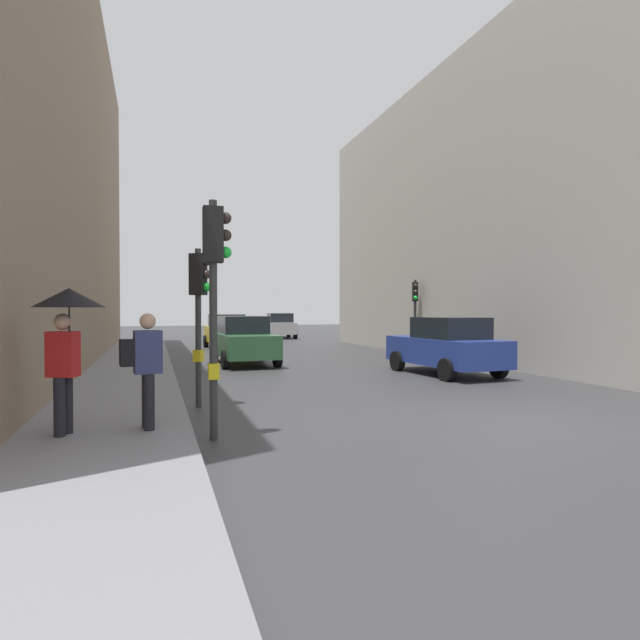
{
  "coord_description": "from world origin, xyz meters",
  "views": [
    {
      "loc": [
        -5.84,
        -7.88,
        1.98
      ],
      "look_at": [
        -1.37,
        6.08,
        1.7
      ],
      "focal_mm": 29.12,
      "sensor_mm": 36.0,
      "label": 1
    }
  ],
  "objects_px": {
    "traffic_light_near_left": "(215,275)",
    "car_blue_van": "(446,346)",
    "car_silver_hatchback": "(279,326)",
    "car_yellow_taxi": "(227,332)",
    "traffic_light_near_right": "(199,298)",
    "pedestrian_with_grey_backpack": "(145,364)",
    "pedestrian_with_umbrella": "(67,320)",
    "traffic_light_mid_street": "(415,303)",
    "car_green_estate": "(244,340)"
  },
  "relations": [
    {
      "from": "car_silver_hatchback",
      "to": "pedestrian_with_grey_backpack",
      "type": "relative_size",
      "value": 2.44
    },
    {
      "from": "traffic_light_near_left",
      "to": "traffic_light_near_right",
      "type": "bearing_deg",
      "value": 90.05
    },
    {
      "from": "traffic_light_mid_street",
      "to": "car_blue_van",
      "type": "height_order",
      "value": "traffic_light_mid_street"
    },
    {
      "from": "traffic_light_mid_street",
      "to": "car_green_estate",
      "type": "bearing_deg",
      "value": -170.51
    },
    {
      "from": "traffic_light_mid_street",
      "to": "car_yellow_taxi",
      "type": "xyz_separation_m",
      "value": [
        -7.24,
        6.64,
        -1.4
      ]
    },
    {
      "from": "pedestrian_with_grey_backpack",
      "to": "traffic_light_mid_street",
      "type": "bearing_deg",
      "value": 47.28
    },
    {
      "from": "car_green_estate",
      "to": "pedestrian_with_grey_backpack",
      "type": "distance_m",
      "value": 11.08
    },
    {
      "from": "car_yellow_taxi",
      "to": "pedestrian_with_umbrella",
      "type": "relative_size",
      "value": 1.99
    },
    {
      "from": "traffic_light_mid_street",
      "to": "car_green_estate",
      "type": "distance_m",
      "value": 7.92
    },
    {
      "from": "traffic_light_near_left",
      "to": "car_blue_van",
      "type": "relative_size",
      "value": 0.84
    },
    {
      "from": "traffic_light_mid_street",
      "to": "car_yellow_taxi",
      "type": "bearing_deg",
      "value": 137.51
    },
    {
      "from": "traffic_light_mid_street",
      "to": "car_green_estate",
      "type": "xyz_separation_m",
      "value": [
        -7.69,
        -1.28,
        -1.4
      ]
    },
    {
      "from": "car_green_estate",
      "to": "pedestrian_with_grey_backpack",
      "type": "relative_size",
      "value": 2.4
    },
    {
      "from": "traffic_light_near_left",
      "to": "pedestrian_with_grey_backpack",
      "type": "distance_m",
      "value": 1.72
    },
    {
      "from": "traffic_light_near_right",
      "to": "car_yellow_taxi",
      "type": "height_order",
      "value": "traffic_light_near_right"
    },
    {
      "from": "traffic_light_mid_street",
      "to": "traffic_light_near_left",
      "type": "bearing_deg",
      "value": -129.17
    },
    {
      "from": "traffic_light_mid_street",
      "to": "car_green_estate",
      "type": "height_order",
      "value": "traffic_light_mid_street"
    },
    {
      "from": "car_silver_hatchback",
      "to": "car_yellow_taxi",
      "type": "bearing_deg",
      "value": -118.37
    },
    {
      "from": "traffic_light_mid_street",
      "to": "car_blue_van",
      "type": "relative_size",
      "value": 0.76
    },
    {
      "from": "pedestrian_with_umbrella",
      "to": "traffic_light_near_right",
      "type": "bearing_deg",
      "value": 50.23
    },
    {
      "from": "traffic_light_near_left",
      "to": "pedestrian_with_grey_backpack",
      "type": "height_order",
      "value": "traffic_light_near_left"
    },
    {
      "from": "traffic_light_mid_street",
      "to": "car_silver_hatchback",
      "type": "relative_size",
      "value": 0.76
    },
    {
      "from": "traffic_light_near_right",
      "to": "pedestrian_with_umbrella",
      "type": "bearing_deg",
      "value": -129.77
    },
    {
      "from": "car_blue_van",
      "to": "pedestrian_with_umbrella",
      "type": "distance_m",
      "value": 11.32
    },
    {
      "from": "car_silver_hatchback",
      "to": "traffic_light_near_right",
      "type": "bearing_deg",
      "value": -106.85
    },
    {
      "from": "traffic_light_mid_street",
      "to": "car_silver_hatchback",
      "type": "height_order",
      "value": "traffic_light_mid_street"
    },
    {
      "from": "car_silver_hatchback",
      "to": "car_green_estate",
      "type": "distance_m",
      "value": 17.87
    },
    {
      "from": "car_green_estate",
      "to": "traffic_light_mid_street",
      "type": "bearing_deg",
      "value": 9.49
    },
    {
      "from": "pedestrian_with_umbrella",
      "to": "car_silver_hatchback",
      "type": "bearing_deg",
      "value": 70.67
    },
    {
      "from": "car_blue_van",
      "to": "pedestrian_with_grey_backpack",
      "type": "relative_size",
      "value": 2.44
    },
    {
      "from": "traffic_light_mid_street",
      "to": "traffic_light_near_left",
      "type": "distance_m",
      "value": 15.73
    },
    {
      "from": "traffic_light_near_right",
      "to": "traffic_light_near_left",
      "type": "relative_size",
      "value": 0.89
    },
    {
      "from": "pedestrian_with_umbrella",
      "to": "pedestrian_with_grey_backpack",
      "type": "relative_size",
      "value": 1.21
    },
    {
      "from": "traffic_light_near_right",
      "to": "car_yellow_taxi",
      "type": "xyz_separation_m",
      "value": [
        2.7,
        16.04,
        -1.35
      ]
    },
    {
      "from": "car_blue_van",
      "to": "pedestrian_with_umbrella",
      "type": "xyz_separation_m",
      "value": [
        -9.75,
        -5.67,
        0.96
      ]
    },
    {
      "from": "traffic_light_mid_street",
      "to": "pedestrian_with_grey_backpack",
      "type": "xyz_separation_m",
      "value": [
        -10.96,
        -11.86,
        -1.11
      ]
    },
    {
      "from": "car_blue_van",
      "to": "car_silver_hatchback",
      "type": "bearing_deg",
      "value": 90.14
    },
    {
      "from": "traffic_light_near_right",
      "to": "traffic_light_near_left",
      "type": "height_order",
      "value": "traffic_light_near_left"
    },
    {
      "from": "traffic_light_near_left",
      "to": "pedestrian_with_umbrella",
      "type": "distance_m",
      "value": 2.21
    },
    {
      "from": "traffic_light_mid_street",
      "to": "pedestrian_with_umbrella",
      "type": "distance_m",
      "value": 16.92
    },
    {
      "from": "car_yellow_taxi",
      "to": "traffic_light_near_right",
      "type": "bearing_deg",
      "value": -99.54
    },
    {
      "from": "traffic_light_near_left",
      "to": "pedestrian_with_grey_backpack",
      "type": "xyz_separation_m",
      "value": [
        -1.02,
        0.33,
        -1.35
      ]
    },
    {
      "from": "car_silver_hatchback",
      "to": "car_yellow_taxi",
      "type": "distance_m",
      "value": 10.36
    },
    {
      "from": "car_silver_hatchback",
      "to": "traffic_light_mid_street",
      "type": "bearing_deg",
      "value": -81.63
    },
    {
      "from": "traffic_light_near_right",
      "to": "pedestrian_with_umbrella",
      "type": "relative_size",
      "value": 1.51
    },
    {
      "from": "traffic_light_mid_street",
      "to": "pedestrian_with_umbrella",
      "type": "relative_size",
      "value": 1.54
    },
    {
      "from": "traffic_light_near_right",
      "to": "car_green_estate",
      "type": "height_order",
      "value": "traffic_light_near_right"
    },
    {
      "from": "traffic_light_near_right",
      "to": "car_silver_hatchback",
      "type": "xyz_separation_m",
      "value": [
        7.62,
        25.16,
        -1.35
      ]
    },
    {
      "from": "car_green_estate",
      "to": "pedestrian_with_umbrella",
      "type": "relative_size",
      "value": 1.98
    },
    {
      "from": "traffic_light_near_right",
      "to": "car_blue_van",
      "type": "relative_size",
      "value": 0.75
    }
  ]
}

